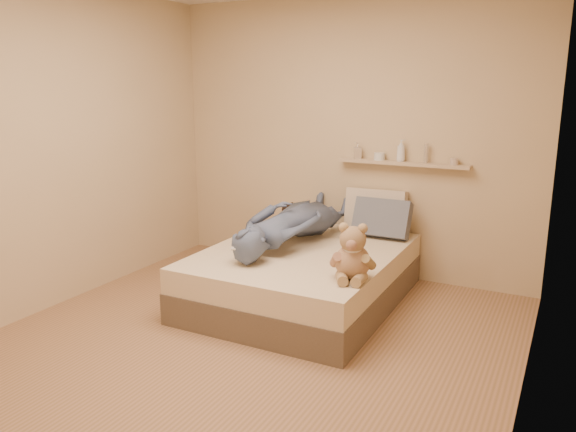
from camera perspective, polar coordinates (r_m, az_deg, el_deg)
The scene contains 10 objects.
room at distance 3.71m, azimuth -4.65°, elevation 5.45°, with size 3.80×3.80×3.80m.
bed at distance 4.77m, azimuth 1.56°, elevation -6.06°, with size 1.50×1.90×0.45m.
game_console at distance 4.25m, azimuth -4.55°, elevation -3.09°, with size 0.19×0.10×0.06m.
teddy_bear at distance 3.98m, azimuth 6.57°, elevation -4.10°, with size 0.33×0.34×0.42m.
dark_plush at distance 5.27m, azimuth 0.02°, elevation -0.22°, with size 0.18×0.18×0.27m.
pillow_cream at distance 5.27m, azimuth 8.90°, elevation 0.50°, with size 0.55×0.16×0.40m, color #C5B29C.
pillow_grey at distance 5.11m, azimuth 9.52°, elevation -0.26°, with size 0.50×0.14×0.34m, color slate.
person at distance 4.84m, azimuth 0.38°, elevation -0.57°, with size 0.58×1.60×0.38m, color #495272.
wall_shelf at distance 5.20m, azimuth 11.54°, elevation 5.28°, with size 1.20×0.12×0.03m, color tan.
shelf_bottles at distance 5.22m, azimuth 10.44°, elevation 6.32°, with size 0.97×0.10×0.20m.
Camera 1 is at (1.95, -3.12, 1.81)m, focal length 35.00 mm.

